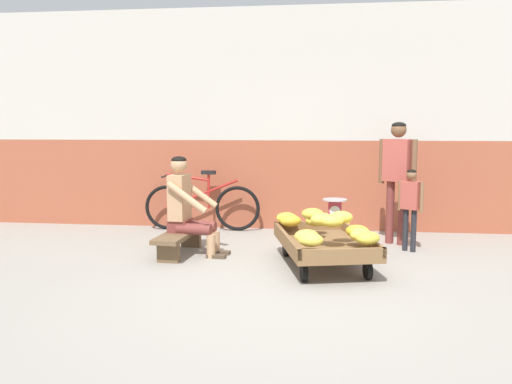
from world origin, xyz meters
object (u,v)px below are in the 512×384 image
at_px(low_bench, 180,237).
at_px(plastic_crate, 334,234).
at_px(banana_cart, 324,245).
at_px(shopping_bag, 350,243).
at_px(weighing_scale, 335,210).
at_px(vendor_seated, 187,206).
at_px(bicycle_near_left, 202,206).
at_px(customer_adult, 397,169).
at_px(customer_child, 411,201).

xyz_separation_m(low_bench, plastic_crate, (1.79, 0.61, -0.05)).
distance_m(banana_cart, shopping_bag, 0.74).
relative_size(low_bench, weighing_scale, 3.74).
bearing_deg(vendor_seated, bicycle_near_left, 96.19).
xyz_separation_m(weighing_scale, bicycle_near_left, (-1.86, 0.82, -0.10)).
height_order(bicycle_near_left, customer_adult, customer_adult).
bearing_deg(customer_adult, plastic_crate, -162.95).
height_order(weighing_scale, customer_adult, customer_adult).
bearing_deg(low_bench, weighing_scale, 18.83).
height_order(bicycle_near_left, shopping_bag, bicycle_near_left).
xyz_separation_m(vendor_seated, weighing_scale, (1.70, 0.62, -0.11)).
xyz_separation_m(banana_cart, vendor_seated, (-1.56, 0.35, 0.33)).
relative_size(weighing_scale, bicycle_near_left, 0.18).
bearing_deg(bicycle_near_left, banana_cart, -46.18).
relative_size(banana_cart, weighing_scale, 5.33).
relative_size(weighing_scale, shopping_bag, 1.25).
relative_size(bicycle_near_left, shopping_bag, 6.92).
bearing_deg(shopping_bag, low_bench, -171.39).
distance_m(low_bench, customer_adult, 2.80).
distance_m(customer_adult, customer_child, 0.52).
height_order(weighing_scale, shopping_bag, weighing_scale).
xyz_separation_m(plastic_crate, bicycle_near_left, (-1.86, 0.82, 0.20)).
bearing_deg(shopping_bag, weighing_scale, 120.10).
bearing_deg(low_bench, customer_adult, 18.32).
bearing_deg(plastic_crate, weighing_scale, -90.00).
distance_m(banana_cart, plastic_crate, 0.99).
height_order(plastic_crate, shopping_bag, plastic_crate).
xyz_separation_m(low_bench, weighing_scale, (1.79, 0.61, 0.25)).
distance_m(banana_cart, customer_child, 1.36).
xyz_separation_m(vendor_seated, bicycle_near_left, (-0.16, 1.44, -0.21)).
bearing_deg(weighing_scale, plastic_crate, 90.00).
xyz_separation_m(customer_adult, shopping_bag, (-0.59, -0.55, -0.83)).
xyz_separation_m(plastic_crate, customer_adult, (0.77, 0.24, 0.80)).
bearing_deg(weighing_scale, customer_adult, 17.13).
height_order(plastic_crate, bicycle_near_left, bicycle_near_left).
relative_size(banana_cart, low_bench, 1.43).
xyz_separation_m(banana_cart, shopping_bag, (0.32, 0.66, -0.12)).
xyz_separation_m(customer_child, shopping_bag, (-0.70, -0.17, -0.48)).
bearing_deg(plastic_crate, customer_child, -8.98).
xyz_separation_m(plastic_crate, weighing_scale, (0.00, -0.00, 0.30)).
bearing_deg(customer_child, vendor_seated, -169.45).
bearing_deg(bicycle_near_left, vendor_seated, -83.81).
bearing_deg(customer_adult, low_bench, -161.68).
bearing_deg(customer_adult, customer_child, -73.65).
bearing_deg(plastic_crate, banana_cart, -98.11).
relative_size(customer_child, shopping_bag, 4.07).
bearing_deg(low_bench, plastic_crate, 18.87).
bearing_deg(low_bench, banana_cart, -12.34).
height_order(vendor_seated, shopping_bag, vendor_seated).
bearing_deg(plastic_crate, customer_adult, 17.05).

